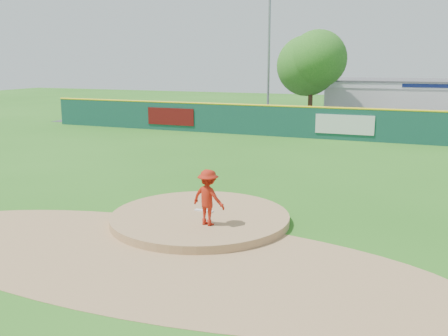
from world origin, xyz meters
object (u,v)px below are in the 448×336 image
at_px(van, 424,120).
at_px(deciduous_tree, 312,65).
at_px(playground_slide, 176,113).
at_px(pool_building_grp, 422,100).
at_px(pitcher, 208,197).
at_px(light_pole_left, 269,46).

distance_m(van, deciduous_tree, 9.14).
bearing_deg(deciduous_tree, van, 0.61).
bearing_deg(playground_slide, deciduous_tree, 15.77).
distance_m(pool_building_grp, deciduous_tree, 11.01).
bearing_deg(pitcher, deciduous_tree, -71.64).
xyz_separation_m(pitcher, playground_slide, (-12.82, 22.95, -0.26)).
height_order(pitcher, pool_building_grp, pool_building_grp).
bearing_deg(van, pool_building_grp, 18.12).
relative_size(playground_slide, deciduous_tree, 0.39).
bearing_deg(pitcher, van, -89.78).
bearing_deg(van, pitcher, -176.57).
height_order(pool_building_grp, light_pole_left, light_pole_left).
bearing_deg(pitcher, pool_building_grp, -86.76).
height_order(pitcher, light_pole_left, light_pole_left).
xyz_separation_m(pitcher, pool_building_grp, (5.36, 32.82, 0.60)).
height_order(playground_slide, deciduous_tree, deciduous_tree).
bearing_deg(pool_building_grp, van, -87.61).
distance_m(pitcher, deciduous_tree, 26.19).
xyz_separation_m(van, light_pole_left, (-12.29, 1.91, 5.34)).
height_order(van, playground_slide, playground_slide).
relative_size(pool_building_grp, light_pole_left, 1.38).
bearing_deg(van, deciduous_tree, 106.34).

